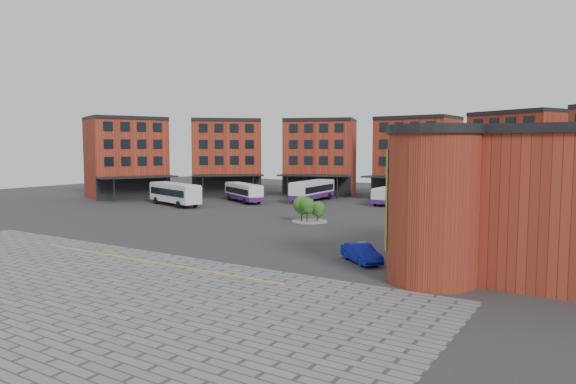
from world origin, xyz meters
The scene contains 13 objects.
ground centered at (0.00, 0.00, 0.00)m, with size 160.00×160.00×0.00m, color #28282B.
paving_zone centered at (2.00, -22.00, 0.01)m, with size 50.00×22.00×0.02m, color slate.
yellow_line centered at (2.00, -14.00, 0.03)m, with size 26.00×0.15×0.02m, color gold.
main_building centered at (-4.77, 38.25, 7.23)m, with size 94.14×42.48×14.60m.
east_building centered at (28.70, -3.06, 5.29)m, with size 17.40×15.40×10.60m.
tree_island centered at (2.00, 11.62, 1.77)m, with size 4.40×4.40×3.20m.
bus_a centered at (-24.88, 16.21, 2.06)m, with size 12.52×6.54×3.47m.
bus_b centered at (-18.72, 25.89, 1.67)m, with size 10.72×7.77×3.09m.
bus_c centered at (-9.66, 33.30, 1.88)m, with size 3.79×12.50×3.47m.
bus_d centered at (2.98, 35.99, 1.51)m, with size 2.62×9.95×2.79m.
bus_e centered at (14.84, 27.47, 1.92)m, with size 4.84×12.87×3.54m.
bus_f centered at (24.30, 21.15, 1.90)m, with size 9.71×11.66×3.50m.
blue_car centered at (16.54, -5.12, 0.75)m, with size 1.59×4.57×1.51m, color #0C149F.
Camera 1 is at (32.99, -42.15, 9.13)m, focal length 32.00 mm.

